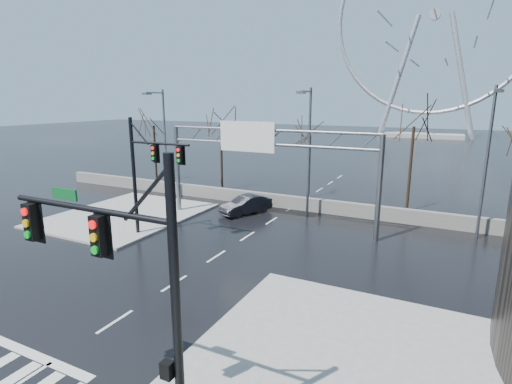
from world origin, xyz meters
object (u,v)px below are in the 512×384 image
Objects in this scene: sign_gantry at (262,155)px; car at (246,205)px; signal_mast_near at (130,275)px; ferris_wheel at (434,23)px; signal_mast_far at (146,167)px.

sign_gantry is 5.40m from car.
ferris_wheel is (-0.14, 99.04, 21.26)m from signal_mast_near.
ferris_wheel is 82.47m from car.
signal_mast_near is 1.80× the size of car.
signal_mast_near is at bearing -45.44° from car.
car is at bearing -95.65° from ferris_wheel.
signal_mast_far is 1.80× the size of car.
ferris_wheel is at bearing 108.36° from car.
sign_gantry is 0.32× the size of ferris_wheel.
signal_mast_near is 0.49× the size of sign_gantry.
ferris_wheel reaches higher than signal_mast_far.
sign_gantry reaches higher than car.
car is (-7.86, 20.96, -4.14)m from signal_mast_near.
signal_mast_near is 17.03m from signal_mast_far.
signal_mast_far reaches higher than sign_gantry.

